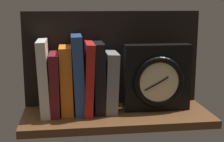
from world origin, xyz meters
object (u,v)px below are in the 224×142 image
object	(u,v)px
book_orange_pandolfini	(66,80)
book_black_skeptic	(99,77)
book_white_catcher	(44,77)
framed_clock	(157,78)
book_blue_modern	(78,74)
book_red_requiem	(88,78)
book_gray_chess	(111,82)
book_maroon_dawkins	(55,83)

from	to	relation	value
book_orange_pandolfini	book_black_skeptic	xyz separation A→B (cm)	(10.66, 0.00, 0.54)
book_white_catcher	framed_clock	world-z (taller)	book_white_catcher
book_blue_modern	book_red_requiem	xyz separation A→B (cm)	(3.32, 0.00, -1.20)
book_white_catcher	book_black_skeptic	world-z (taller)	book_white_catcher
book_orange_pandolfini	book_red_requiem	distance (cm)	7.29
book_white_catcher	book_blue_modern	distance (cm)	11.04
book_orange_pandolfini	book_blue_modern	xyz separation A→B (cm)	(3.94, 0.00, 1.80)
book_red_requiem	book_black_skeptic	world-z (taller)	book_red_requiem
book_blue_modern	framed_clock	size ratio (longest dim) A/B	1.15
book_orange_pandolfini	book_gray_chess	size ratio (longest dim) A/B	1.11
book_red_requiem	book_blue_modern	bearing A→B (deg)	180.00
book_white_catcher	book_black_skeptic	distance (cm)	17.75
book_black_skeptic	book_gray_chess	bearing A→B (deg)	0.00
book_maroon_dawkins	book_white_catcher	bearing A→B (deg)	180.00
book_blue_modern	book_black_skeptic	world-z (taller)	book_blue_modern
book_red_requiem	book_black_skeptic	size ratio (longest dim) A/B	1.01
book_white_catcher	book_black_skeptic	bearing A→B (deg)	0.00
book_gray_chess	framed_clock	bearing A→B (deg)	-5.08
book_maroon_dawkins	book_orange_pandolfini	world-z (taller)	book_orange_pandolfini
book_orange_pandolfini	book_blue_modern	world-z (taller)	book_blue_modern
book_maroon_dawkins	book_blue_modern	bearing A→B (deg)	0.00
book_maroon_dawkins	book_blue_modern	xyz separation A→B (cm)	(7.71, 0.00, 2.82)
book_orange_pandolfini	book_red_requiem	bearing A→B (deg)	0.00
book_white_catcher	book_orange_pandolfini	distance (cm)	7.16
book_white_catcher	book_orange_pandolfini	world-z (taller)	book_white_catcher
book_white_catcher	book_orange_pandolfini	xyz separation A→B (cm)	(7.08, -0.00, -1.08)
book_orange_pandolfini	book_black_skeptic	distance (cm)	10.67
book_maroon_dawkins	book_red_requiem	size ratio (longest dim) A/B	0.86
book_maroon_dawkins	book_black_skeptic	xyz separation A→B (cm)	(14.43, 0.00, 1.56)
framed_clock	book_maroon_dawkins	bearing A→B (deg)	177.67
book_black_skeptic	framed_clock	distance (cm)	19.70
book_black_skeptic	book_gray_chess	xyz separation A→B (cm)	(4.01, 0.00, -1.63)
book_black_skeptic	framed_clock	bearing A→B (deg)	-4.04
book_orange_pandolfini	framed_clock	xyz separation A→B (cm)	(30.30, -1.39, -0.08)
book_blue_modern	book_gray_chess	distance (cm)	11.12
book_maroon_dawkins	book_black_skeptic	world-z (taller)	book_black_skeptic
book_maroon_dawkins	book_gray_chess	bearing A→B (deg)	0.00
book_red_requiem	book_black_skeptic	distance (cm)	3.40
book_orange_pandolfini	framed_clock	distance (cm)	30.33
book_gray_chess	book_black_skeptic	bearing A→B (deg)	180.00
book_white_catcher	book_red_requiem	xyz separation A→B (cm)	(14.35, 0.00, -0.48)
book_gray_chess	framed_clock	size ratio (longest dim) A/B	0.89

